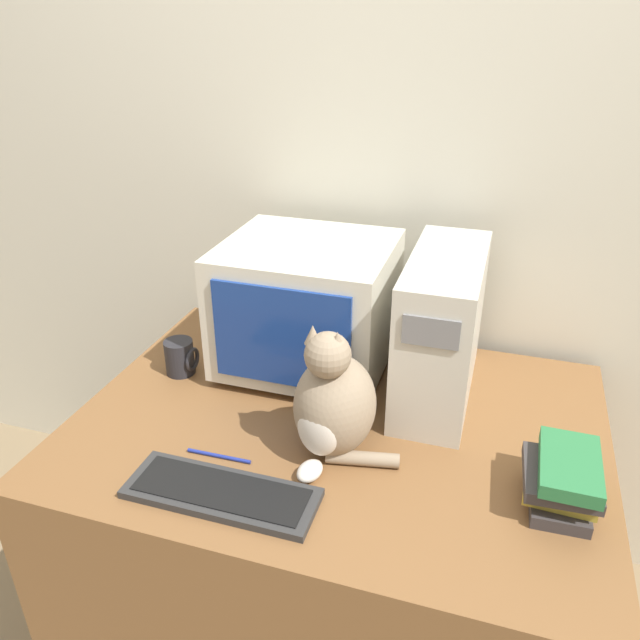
% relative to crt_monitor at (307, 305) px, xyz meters
% --- Properties ---
extents(wall_back, '(7.00, 0.05, 2.50)m').
position_rel_crt_monitor_xyz_m(wall_back, '(0.16, 0.32, 0.28)').
color(wall_back, beige).
rests_on(wall_back, ground_plane).
extents(desk, '(1.33, 0.98, 0.77)m').
position_rel_crt_monitor_xyz_m(desk, '(0.16, -0.24, -0.58)').
color(desk, brown).
rests_on(desk, ground_plane).
extents(crt_monitor, '(0.46, 0.43, 0.38)m').
position_rel_crt_monitor_xyz_m(crt_monitor, '(0.00, 0.00, 0.00)').
color(crt_monitor, beige).
rests_on(crt_monitor, desk).
extents(computer_tower, '(0.18, 0.48, 0.40)m').
position_rel_crt_monitor_xyz_m(computer_tower, '(0.38, -0.03, 0.00)').
color(computer_tower, beige).
rests_on(computer_tower, desk).
extents(keyboard, '(0.42, 0.15, 0.02)m').
position_rel_crt_monitor_xyz_m(keyboard, '(-0.00, -0.58, -0.18)').
color(keyboard, '#2D2D2D').
rests_on(keyboard, desk).
extents(cat, '(0.28, 0.28, 0.34)m').
position_rel_crt_monitor_xyz_m(cat, '(0.18, -0.36, -0.06)').
color(cat, gray).
rests_on(cat, desk).
extents(book_stack, '(0.16, 0.20, 0.12)m').
position_rel_crt_monitor_xyz_m(book_stack, '(0.69, -0.38, -0.13)').
color(book_stack, '#383333').
rests_on(book_stack, desk).
extents(pen, '(0.16, 0.01, 0.01)m').
position_rel_crt_monitor_xyz_m(pen, '(-0.06, -0.47, -0.19)').
color(pen, navy).
rests_on(pen, desk).
extents(mug, '(0.09, 0.08, 0.10)m').
position_rel_crt_monitor_xyz_m(mug, '(-0.33, -0.15, -0.14)').
color(mug, '#232328').
rests_on(mug, desk).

